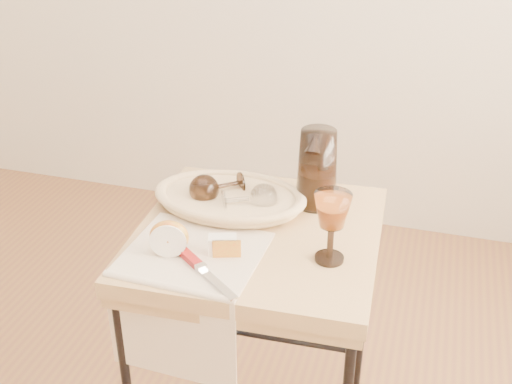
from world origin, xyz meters
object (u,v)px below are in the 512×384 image
(bread_basket, at_px, (230,201))
(goblet_lying_b, at_px, (247,199))
(wine_goblet, at_px, (331,227))
(pitcher, at_px, (317,168))
(tea_towel, at_px, (194,253))
(table_knife, at_px, (203,269))
(side_table, at_px, (258,346))
(apple_half, at_px, (169,237))
(goblet_lying_a, at_px, (220,186))

(bread_basket, height_order, goblet_lying_b, goblet_lying_b)
(wine_goblet, bearing_deg, pitcher, 108.69)
(bread_basket, distance_m, goblet_lying_b, 0.06)
(tea_towel, distance_m, table_knife, 0.09)
(wine_goblet, bearing_deg, tea_towel, -167.73)
(side_table, distance_m, table_knife, 0.46)
(goblet_lying_b, relative_size, apple_half, 1.27)
(pitcher, height_order, apple_half, pitcher)
(side_table, xyz_separation_m, pitcher, (0.11, 0.17, 0.49))
(pitcher, bearing_deg, tea_towel, -127.16)
(goblet_lying_a, bearing_deg, goblet_lying_b, 117.15)
(pitcher, bearing_deg, goblet_lying_b, -147.58)
(goblet_lying_a, relative_size, pitcher, 0.52)
(side_table, bearing_deg, apple_half, -136.39)
(goblet_lying_b, bearing_deg, table_knife, -120.50)
(bread_basket, bearing_deg, pitcher, 20.73)
(bread_basket, relative_size, apple_half, 3.90)
(tea_towel, relative_size, apple_half, 3.41)
(goblet_lying_b, xyz_separation_m, table_knife, (-0.02, -0.28, -0.03))
(tea_towel, distance_m, pitcher, 0.41)
(wine_goblet, xyz_separation_m, table_knife, (-0.26, -0.14, -0.07))
(wine_goblet, distance_m, apple_half, 0.38)
(table_knife, bearing_deg, pitcher, 103.68)
(side_table, relative_size, bread_basket, 2.12)
(table_knife, bearing_deg, bread_basket, 134.99)
(apple_half, relative_size, table_knife, 0.41)
(goblet_lying_b, height_order, wine_goblet, wine_goblet)
(wine_goblet, distance_m, table_knife, 0.31)
(tea_towel, relative_size, goblet_lying_a, 2.40)
(bread_basket, bearing_deg, tea_towel, -94.62)
(tea_towel, xyz_separation_m, bread_basket, (0.01, 0.23, 0.02))
(goblet_lying_a, xyz_separation_m, table_knife, (0.07, -0.32, -0.04))
(side_table, xyz_separation_m, goblet_lying_a, (-0.14, 0.10, 0.44))
(wine_goblet, bearing_deg, apple_half, -167.16)
(pitcher, xyz_separation_m, apple_half, (-0.28, -0.34, -0.06))
(apple_half, bearing_deg, table_knife, -43.60)
(side_table, bearing_deg, goblet_lying_b, 127.63)
(goblet_lying_b, bearing_deg, apple_half, -145.22)
(pitcher, relative_size, apple_half, 2.74)
(goblet_lying_a, distance_m, goblet_lying_b, 0.09)
(tea_towel, bearing_deg, wine_goblet, 14.55)
(goblet_lying_b, bearing_deg, goblet_lying_a, 128.99)
(apple_half, bearing_deg, wine_goblet, -2.36)
(goblet_lying_a, bearing_deg, tea_towel, 55.41)
(bread_basket, relative_size, wine_goblet, 2.04)
(tea_towel, relative_size, bread_basket, 0.87)
(apple_half, bearing_deg, pitcher, 35.01)
(goblet_lying_b, xyz_separation_m, wine_goblet, (0.25, -0.14, 0.04))
(bread_basket, xyz_separation_m, goblet_lying_b, (0.05, -0.02, 0.03))
(side_table, bearing_deg, wine_goblet, -21.81)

